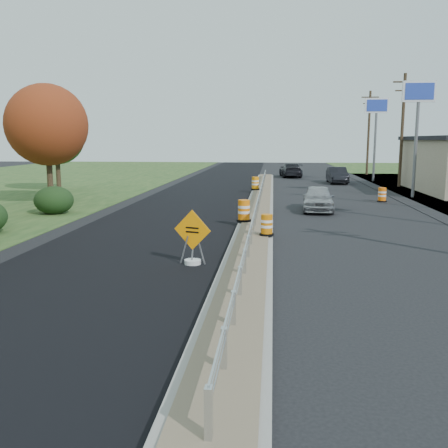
# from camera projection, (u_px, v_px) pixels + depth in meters

# --- Properties ---
(ground) EXTENTS (140.00, 140.00, 0.00)m
(ground) POSITION_uv_depth(u_px,v_px,m) (253.00, 240.00, 20.11)
(ground) COLOR black
(ground) RESTS_ON ground
(milled_overlay) EXTENTS (7.20, 120.00, 0.01)m
(milled_overlay) POSITION_uv_depth(u_px,v_px,m) (187.00, 206.00, 30.34)
(milled_overlay) COLOR black
(milled_overlay) RESTS_ON ground
(median) EXTENTS (1.60, 55.00, 0.23)m
(median) POSITION_uv_depth(u_px,v_px,m) (259.00, 210.00, 27.94)
(median) COLOR gray
(median) RESTS_ON ground
(guardrail) EXTENTS (0.10, 46.15, 0.72)m
(guardrail) POSITION_uv_depth(u_px,v_px,m) (259.00, 197.00, 28.82)
(guardrail) COLOR silver
(guardrail) RESTS_ON median
(pylon_sign_mid) EXTENTS (2.20, 0.30, 7.90)m
(pylon_sign_mid) POSITION_uv_depth(u_px,v_px,m) (418.00, 102.00, 33.73)
(pylon_sign_mid) COLOR slate
(pylon_sign_mid) RESTS_ON ground
(pylon_sign_north) EXTENTS (2.20, 0.30, 7.90)m
(pylon_sign_north) POSITION_uv_depth(u_px,v_px,m) (376.00, 113.00, 47.46)
(pylon_sign_north) COLOR slate
(pylon_sign_north) RESTS_ON ground
(utility_pole_nmid) EXTENTS (1.90, 0.26, 9.40)m
(utility_pole_nmid) POSITION_uv_depth(u_px,v_px,m) (402.00, 128.00, 41.74)
(utility_pole_nmid) COLOR #473523
(utility_pole_nmid) RESTS_ON ground
(utility_pole_north) EXTENTS (1.90, 0.26, 9.40)m
(utility_pole_north) POSITION_uv_depth(u_px,v_px,m) (369.00, 131.00, 56.46)
(utility_pole_north) COLOR #473523
(utility_pole_north) RESTS_ON ground
(hedge_north) EXTENTS (2.09, 2.09, 1.52)m
(hedge_north) POSITION_uv_depth(u_px,v_px,m) (54.00, 200.00, 26.92)
(hedge_north) COLOR black
(hedge_north) RESTS_ON ground
(tree_near_red) EXTENTS (4.95, 4.95, 7.35)m
(tree_near_red) POSITION_uv_depth(u_px,v_px,m) (47.00, 125.00, 30.36)
(tree_near_red) COLOR #473523
(tree_near_red) RESTS_ON ground
(tree_near_back) EXTENTS (4.29, 4.29, 6.37)m
(tree_near_back) POSITION_uv_depth(u_px,v_px,m) (56.00, 137.00, 38.61)
(tree_near_back) COLOR #473523
(tree_near_back) RESTS_ON ground
(caution_sign) EXTENTS (1.24, 0.54, 1.78)m
(caution_sign) POSITION_uv_depth(u_px,v_px,m) (193.00, 251.00, 16.03)
(caution_sign) COLOR white
(caution_sign) RESTS_ON ground
(barrel_median_near) EXTENTS (0.57, 0.57, 0.84)m
(barrel_median_near) POSITION_uv_depth(u_px,v_px,m) (267.00, 225.00, 19.74)
(barrel_median_near) COLOR black
(barrel_median_near) RESTS_ON median
(barrel_median_mid) EXTENTS (0.68, 0.68, 1.00)m
(barrel_median_mid) POSITION_uv_depth(u_px,v_px,m) (244.00, 211.00, 23.14)
(barrel_median_mid) COLOR black
(barrel_median_mid) RESTS_ON median
(barrel_median_far) EXTENTS (0.67, 0.67, 0.98)m
(barrel_median_far) POSITION_uv_depth(u_px,v_px,m) (255.00, 184.00, 37.79)
(barrel_median_far) COLOR black
(barrel_median_far) RESTS_ON median
(barrel_shoulder_near) EXTENTS (0.63, 0.63, 0.92)m
(barrel_shoulder_near) POSITION_uv_depth(u_px,v_px,m) (382.00, 195.00, 32.37)
(barrel_shoulder_near) COLOR black
(barrel_shoulder_near) RESTS_ON ground
(barrel_shoulder_far) EXTENTS (0.67, 0.67, 0.98)m
(barrel_shoulder_far) POSITION_uv_depth(u_px,v_px,m) (344.00, 175.00, 50.53)
(barrel_shoulder_far) COLOR black
(barrel_shoulder_far) RESTS_ON ground
(car_silver) EXTENTS (1.97, 4.32, 1.44)m
(car_silver) POSITION_uv_depth(u_px,v_px,m) (318.00, 198.00, 28.15)
(car_silver) COLOR #AAAAAF
(car_silver) RESTS_ON ground
(car_dark_mid) EXTENTS (1.65, 4.56, 1.50)m
(car_dark_mid) POSITION_uv_depth(u_px,v_px,m) (337.00, 175.00, 46.19)
(car_dark_mid) COLOR black
(car_dark_mid) RESTS_ON ground
(car_dark_far) EXTENTS (2.53, 5.35, 1.51)m
(car_dark_far) POSITION_uv_depth(u_px,v_px,m) (291.00, 170.00, 54.05)
(car_dark_far) COLOR black
(car_dark_far) RESTS_ON ground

